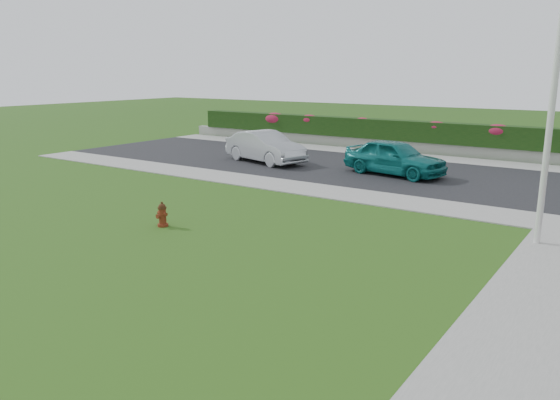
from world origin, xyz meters
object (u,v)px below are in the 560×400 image
Objects in this scene: sedan_teal at (395,157)px; sedan_silver at (265,147)px; fire_hydrant at (162,215)px; utility_pole at (551,116)px.

sedan_teal is 6.47m from sedan_silver.
utility_pole is at bearing 30.75° from fire_hydrant.
sedan_teal is at bearing 134.98° from utility_pole.
utility_pole reaches higher than sedan_teal.
sedan_teal is 9.94m from utility_pole.
utility_pole is at bearing -124.74° from sedan_teal.
sedan_silver is 0.69× the size of utility_pole.
sedan_teal is (2.35, 11.09, 0.45)m from fire_hydrant.
fire_hydrant is at bearing 178.30° from sedan_teal.
sedan_silver reaches higher than fire_hydrant.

